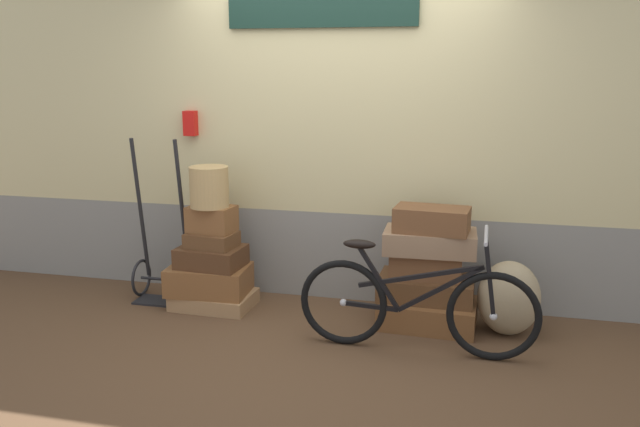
# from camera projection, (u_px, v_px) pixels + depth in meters

# --- Properties ---
(ground) EXTENTS (9.54, 5.20, 0.06)m
(ground) POSITION_uv_depth(u_px,v_px,m) (315.00, 338.00, 4.64)
(ground) COLOR #513823
(station_building) EXTENTS (7.54, 0.74, 2.83)m
(station_building) POSITION_uv_depth(u_px,v_px,m) (342.00, 125.00, 5.11)
(station_building) COLOR gray
(station_building) RESTS_ON ground
(suitcase_0) EXTENTS (0.63, 0.45, 0.11)m
(suitcase_0) POSITION_uv_depth(u_px,v_px,m) (214.00, 299.00, 5.15)
(suitcase_0) COLOR #9E754C
(suitcase_0) RESTS_ON ground
(suitcase_1) EXTENTS (0.64, 0.44, 0.22)m
(suitcase_1) POSITION_uv_depth(u_px,v_px,m) (209.00, 279.00, 5.12)
(suitcase_1) COLOR brown
(suitcase_1) RESTS_ON suitcase_0
(suitcase_2) EXTENTS (0.52, 0.40, 0.16)m
(suitcase_2) POSITION_uv_depth(u_px,v_px,m) (211.00, 257.00, 5.08)
(suitcase_2) COLOR #4C2D19
(suitcase_2) RESTS_ON suitcase_1
(suitcase_3) EXTENTS (0.39, 0.32, 0.11)m
(suitcase_3) POSITION_uv_depth(u_px,v_px,m) (212.00, 240.00, 5.05)
(suitcase_3) COLOR brown
(suitcase_3) RESTS_ON suitcase_2
(suitcase_4) EXTENTS (0.37, 0.28, 0.20)m
(suitcase_4) POSITION_uv_depth(u_px,v_px,m) (212.00, 219.00, 5.05)
(suitcase_4) COLOR brown
(suitcase_4) RESTS_ON suitcase_3
(suitcase_5) EXTENTS (0.72, 0.48, 0.19)m
(suitcase_5) POSITION_uv_depth(u_px,v_px,m) (428.00, 313.00, 4.76)
(suitcase_5) COLOR brown
(suitcase_5) RESTS_ON ground
(suitcase_6) EXTENTS (0.69, 0.42, 0.17)m
(suitcase_6) POSITION_uv_depth(u_px,v_px,m) (426.00, 288.00, 4.77)
(suitcase_6) COLOR brown
(suitcase_6) RESTS_ON suitcase_5
(suitcase_7) EXTENTS (0.52, 0.31, 0.19)m
(suitcase_7) POSITION_uv_depth(u_px,v_px,m) (426.00, 265.00, 4.72)
(suitcase_7) COLOR brown
(suitcase_7) RESTS_ON suitcase_6
(suitcase_8) EXTENTS (0.67, 0.40, 0.16)m
(suitcase_8) POSITION_uv_depth(u_px,v_px,m) (430.00, 241.00, 4.68)
(suitcase_8) COLOR #937051
(suitcase_8) RESTS_ON suitcase_7
(suitcase_9) EXTENTS (0.54, 0.34, 0.18)m
(suitcase_9) POSITION_uv_depth(u_px,v_px,m) (432.00, 220.00, 4.62)
(suitcase_9) COLOR brown
(suitcase_9) RESTS_ON suitcase_8
(wicker_basket) EXTENTS (0.30, 0.30, 0.31)m
(wicker_basket) POSITION_uv_depth(u_px,v_px,m) (209.00, 187.00, 4.97)
(wicker_basket) COLOR tan
(wicker_basket) RESTS_ON suitcase_4
(luggage_trolley) EXTENTS (0.45, 0.37, 1.32)m
(luggage_trolley) POSITION_uv_depth(u_px,v_px,m) (163.00, 264.00, 5.28)
(luggage_trolley) COLOR black
(luggage_trolley) RESTS_ON ground
(burlap_sack) EXTENTS (0.44, 0.37, 0.54)m
(burlap_sack) POSITION_uv_depth(u_px,v_px,m) (509.00, 298.00, 4.58)
(burlap_sack) COLOR #9E8966
(burlap_sack) RESTS_ON ground
(bicycle) EXTENTS (1.59, 0.46, 0.85)m
(bicycle) POSITION_uv_depth(u_px,v_px,m) (415.00, 305.00, 4.28)
(bicycle) COLOR black
(bicycle) RESTS_ON ground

